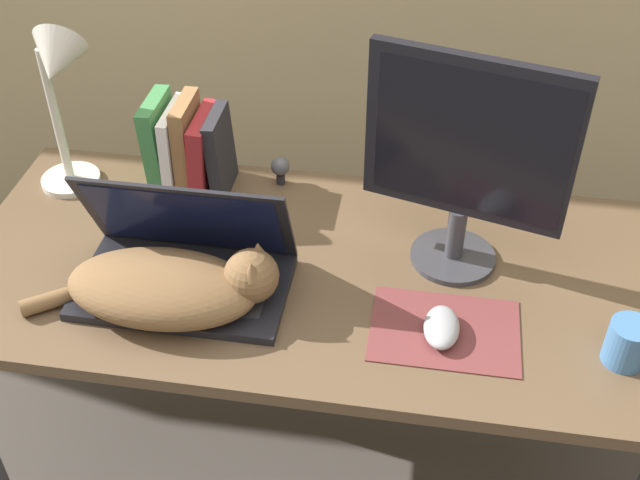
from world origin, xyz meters
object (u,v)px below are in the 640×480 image
Objects in this scene: laptop at (185,266)px; mug at (630,343)px; webcam at (280,168)px; book_row at (188,148)px; computer_mouse at (442,327)px; cat at (172,286)px; desk_lamp at (58,87)px; external_monitor at (467,157)px.

mug is at bearing -4.93° from laptop.
book_row is at bearing -168.84° from webcam.
computer_mouse is at bearing -33.50° from book_row.
cat is at bearing -179.97° from mug.
desk_lamp is 3.53× the size of mug.
external_monitor is at bearing -6.94° from desk_lamp.
mug reaches higher than computer_mouse.
laptop is at bearing 88.80° from cat.
desk_lamp is (-0.31, 0.32, 0.20)m from cat.
external_monitor is 1.12× the size of desk_lamp.
mug is (0.32, -0.01, 0.02)m from computer_mouse.
cat is (-0.00, -0.07, 0.01)m from laptop.
laptop is 0.37m from webcam.
laptop is at bearing -75.70° from book_row.
laptop is 0.46m from desk_lamp.
mug is at bearing -1.57° from computer_mouse.
external_monitor reaches higher than computer_mouse.
book_row is at bearing 146.50° from computer_mouse.
computer_mouse is 0.50× the size of book_row.
laptop reaches higher than book_row.
book_row reaches higher than webcam.
webcam is at bearing 13.29° from desk_lamp.
book_row is at bearing 15.03° from desk_lamp.
laptop is 0.07m from cat.
webcam is (0.11, 0.35, -0.00)m from laptop.
book_row is 0.29m from desk_lamp.
cat is at bearing -178.93° from computer_mouse.
webcam is at bearing 132.11° from computer_mouse.
cat is 1.20× the size of desk_lamp.
computer_mouse is 0.32m from mug.
laptop is at bearing -163.05° from external_monitor.
book_row is (-0.08, 0.32, 0.05)m from laptop.
desk_lamp is at bearing 173.06° from external_monitor.
external_monitor is 3.94× the size of mug.
laptop is at bearing 172.90° from computer_mouse.
external_monitor is at bearing 86.15° from computer_mouse.
cat is 1.08× the size of external_monitor.
desk_lamp is at bearing 158.68° from computer_mouse.
external_monitor is 0.31m from computer_mouse.
desk_lamp is 0.49m from webcam.
computer_mouse is 0.27× the size of desk_lamp.
computer_mouse is at bearing -47.89° from webcam.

